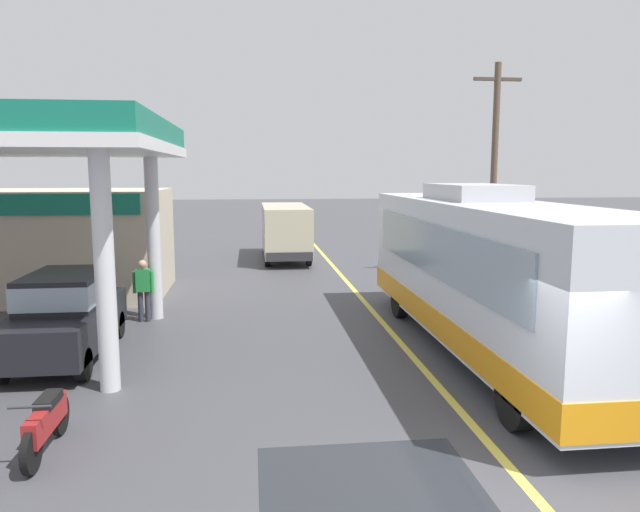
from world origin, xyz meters
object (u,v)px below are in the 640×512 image
(motorcycle_parked_forecourt, at_px, (46,422))
(car_at_pump, at_px, (66,311))
(minibus_opposing_lane, at_px, (285,227))
(pedestrian_by_shop, at_px, (143,287))
(coach_bus_main, at_px, (488,275))
(pedestrian_near_pump, at_px, (58,305))

(motorcycle_parked_forecourt, bearing_deg, car_at_pump, 102.95)
(minibus_opposing_lane, relative_size, pedestrian_by_shop, 3.69)
(car_at_pump, relative_size, motorcycle_parked_forecourt, 2.33)
(minibus_opposing_lane, relative_size, motorcycle_parked_forecourt, 3.41)
(motorcycle_parked_forecourt, distance_m, pedestrian_by_shop, 7.46)
(car_at_pump, distance_m, pedestrian_by_shop, 3.12)
(pedestrian_by_shop, bearing_deg, minibus_opposing_lane, 68.03)
(coach_bus_main, distance_m, car_at_pump, 9.18)
(car_at_pump, relative_size, pedestrian_near_pump, 2.53)
(car_at_pump, xyz_separation_m, minibus_opposing_lane, (5.52, 13.85, 0.46))
(coach_bus_main, xyz_separation_m, pedestrian_by_shop, (-8.01, 3.60, -0.79))
(car_at_pump, bearing_deg, minibus_opposing_lane, 68.26)
(minibus_opposing_lane, bearing_deg, car_at_pump, -111.74)
(coach_bus_main, distance_m, minibus_opposing_lane, 14.98)
(motorcycle_parked_forecourt, height_order, pedestrian_by_shop, pedestrian_by_shop)
(coach_bus_main, xyz_separation_m, minibus_opposing_lane, (-3.60, 14.53, -0.25))
(motorcycle_parked_forecourt, height_order, pedestrian_near_pump, pedestrian_near_pump)
(motorcycle_parked_forecourt, xyz_separation_m, pedestrian_near_pump, (-1.50, 5.52, 0.49))
(coach_bus_main, relative_size, minibus_opposing_lane, 1.80)
(pedestrian_near_pump, xyz_separation_m, pedestrian_by_shop, (1.57, 1.93, 0.00))
(motorcycle_parked_forecourt, relative_size, pedestrian_near_pump, 1.08)
(motorcycle_parked_forecourt, bearing_deg, pedestrian_near_pump, 105.20)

